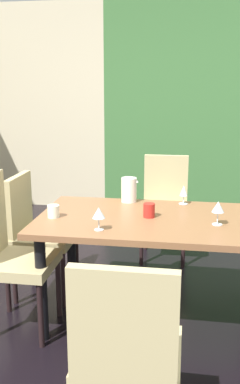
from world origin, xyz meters
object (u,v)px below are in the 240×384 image
wine_glass_near_window (99,213)px  cup_north (53,211)px  cup_corner (149,210)px  pitcher_front (129,190)px  chair_head_near (127,351)px  wine_glass_left (184,191)px  dining_table (157,231)px  chair_head_far (165,201)px  chair_left_far (36,228)px  wine_glass_right (218,208)px  chair_left_near (7,247)px

wine_glass_near_window → cup_north: bearing=149.5°
cup_corner → pitcher_front: pitcher_front is taller
chair_head_near → pitcher_front: (-0.21, 1.58, 0.30)m
wine_glass_left → cup_north: bearing=-151.2°
wine_glass_left → dining_table: bearing=-113.8°
chair_head_far → cup_corner: 1.22m
chair_left_far → wine_glass_right: (1.34, -0.34, 0.32)m
chair_head_far → cup_north: (-0.68, -1.30, 0.25)m
wine_glass_left → cup_corner: (-0.22, -0.37, -0.05)m
cup_north → wine_glass_near_window: bearing=-30.5°
cup_corner → pitcher_front: size_ratio=0.51×
chair_head_near → wine_glass_left: 1.62m
dining_table → cup_corner: bearing=174.8°
dining_table → chair_left_far: 0.99m
chair_left_near → pitcher_front: bearing=131.1°
chair_left_near → wine_glass_near_window: size_ratio=7.41×
cup_corner → wine_glass_left: bearing=58.7°
chair_head_far → cup_corner: bearing=87.8°
dining_table → cup_north: cup_north is taller
chair_left_far → wine_glass_left: (1.12, 0.12, 0.30)m
cup_north → pitcher_front: 0.65m
dining_table → cup_corner: cup_corner is taller
chair_head_far → chair_left_far: 1.34m
wine_glass_right → cup_north: size_ratio=1.84×
chair_head_near → wine_glass_left: size_ratio=6.84×
chair_head_far → pitcher_front: chair_head_far is taller
wine_glass_left → cup_north: size_ratio=1.70×
wine_glass_left → chair_head_far: bearing=102.1°
dining_table → cup_north: 0.71m
chair_head_near → cup_north: (-0.65, 1.11, 0.24)m
pitcher_front → chair_head_near: bearing=-82.5°
wine_glass_near_window → cup_north: (-0.35, 0.21, -0.06)m
wine_glass_near_window → pitcher_front: pitcher_front is taller
chair_head_far → wine_glass_right: chair_head_far is taller
chair_left_near → chair_head_far: bearing=146.8°
chair_left_far → cup_corner: bearing=74.5°
wine_glass_near_window → cup_north: 0.41m
chair_head_near → wine_glass_near_window: size_ratio=6.79×
dining_table → wine_glass_near_window: (-0.34, -0.30, 0.20)m
cup_corner → chair_left_near: bearing=-164.1°
chair_head_far → chair_left_far: size_ratio=1.01×
chair_head_near → pitcher_front: size_ratio=5.20×
dining_table → pitcher_front: bearing=123.1°
wine_glass_left → pitcher_front: size_ratio=0.76×
wine_glass_near_window → pitcher_front: bearing=82.2°
chair_left_near → wine_glass_near_window: chair_left_near is taller
chair_head_near → wine_glass_left: bearing=82.8°
chair_left_near → wine_glass_left: 1.32m
chair_left_far → cup_corner: (0.90, -0.25, 0.26)m
wine_glass_near_window → cup_corner: wine_glass_near_window is taller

